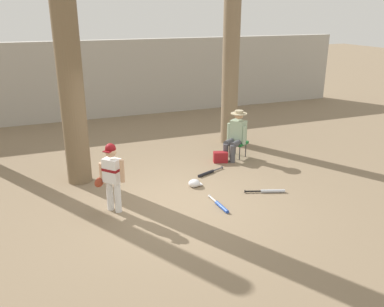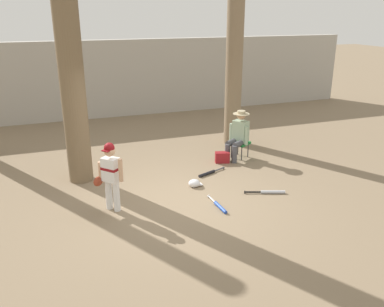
# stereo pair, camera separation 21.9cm
# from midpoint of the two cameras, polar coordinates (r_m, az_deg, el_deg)

# --- Properties ---
(ground_plane) EXTENTS (60.00, 60.00, 0.00)m
(ground_plane) POSITION_cam_midpoint_polar(r_m,az_deg,el_deg) (7.82, -1.56, -7.05)
(ground_plane) COLOR #7F6B51
(concrete_back_wall) EXTENTS (18.00, 0.36, 2.58)m
(concrete_back_wall) POSITION_cam_midpoint_polar(r_m,az_deg,el_deg) (14.20, -10.94, 10.26)
(concrete_back_wall) COLOR #ADA89E
(concrete_back_wall) RESTS_ON ground
(tree_near_player) EXTENTS (0.74, 0.74, 5.39)m
(tree_near_player) POSITION_cam_midpoint_polar(r_m,az_deg,el_deg) (8.55, -15.94, 10.95)
(tree_near_player) COLOR brown
(tree_near_player) RESTS_ON ground
(tree_behind_spectator) EXTENTS (0.68, 0.68, 4.17)m
(tree_behind_spectator) POSITION_cam_midpoint_polar(r_m,az_deg,el_deg) (11.02, 6.46, 10.32)
(tree_behind_spectator) COLOR #7F6B51
(tree_behind_spectator) RESTS_ON ground
(young_ballplayer) EXTENTS (0.55, 0.47, 1.31)m
(young_ballplayer) POSITION_cam_midpoint_polar(r_m,az_deg,el_deg) (7.41, -10.63, -2.63)
(young_ballplayer) COLOR white
(young_ballplayer) RESTS_ON ground
(folding_stool) EXTENTS (0.55, 0.55, 0.41)m
(folding_stool) POSITION_cam_midpoint_polar(r_m,az_deg,el_deg) (10.15, 7.39, 1.39)
(folding_stool) COLOR #196B2D
(folding_stool) RESTS_ON ground
(seated_spectator) EXTENTS (0.66, 0.58, 1.20)m
(seated_spectator) POSITION_cam_midpoint_polar(r_m,az_deg,el_deg) (9.98, 7.16, 2.76)
(seated_spectator) COLOR #47474C
(seated_spectator) RESTS_ON ground
(handbag_beside_stool) EXTENTS (0.38, 0.27, 0.26)m
(handbag_beside_stool) POSITION_cam_midpoint_polar(r_m,az_deg,el_deg) (9.84, 4.92, -0.55)
(handbag_beside_stool) COLOR maroon
(handbag_beside_stool) RESTS_ON ground
(bat_aluminum_silver) EXTENTS (0.79, 0.34, 0.07)m
(bat_aluminum_silver) POSITION_cam_midpoint_polar(r_m,az_deg,el_deg) (8.37, 11.62, -5.34)
(bat_aluminum_silver) COLOR #B7BCC6
(bat_aluminum_silver) RESTS_ON ground
(bat_black_composite) EXTENTS (0.74, 0.35, 0.07)m
(bat_black_composite) POSITION_cam_midpoint_polar(r_m,az_deg,el_deg) (9.14, 3.06, -2.75)
(bat_black_composite) COLOR black
(bat_black_composite) RESTS_ON ground
(bat_blue_youth) EXTENTS (0.10, 0.75, 0.07)m
(bat_blue_youth) POSITION_cam_midpoint_polar(r_m,az_deg,el_deg) (7.67, 4.63, -7.38)
(bat_blue_youth) COLOR #2347AD
(bat_blue_youth) RESTS_ON ground
(batting_helmet_white) EXTENTS (0.29, 0.22, 0.17)m
(batting_helmet_white) POSITION_cam_midpoint_polar(r_m,az_deg,el_deg) (8.50, 1.08, -4.22)
(batting_helmet_white) COLOR silver
(batting_helmet_white) RESTS_ON ground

